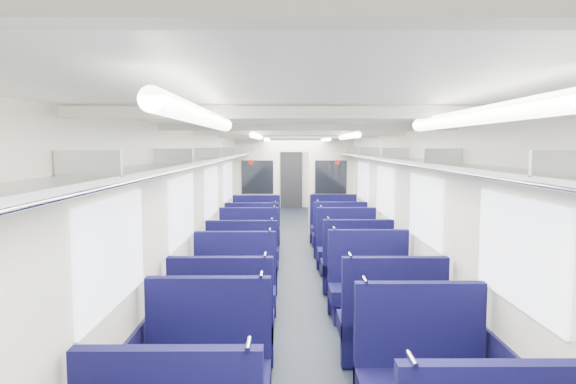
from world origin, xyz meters
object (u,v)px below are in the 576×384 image
seat_7 (423,384)px  seat_16 (253,241)px  seat_11 (369,291)px  seat_14 (249,253)px  seat_10 (234,294)px  seat_15 (347,253)px  bulkhead (294,184)px  seat_19 (334,229)px  seat_17 (339,240)px  seat_18 (256,231)px  end_door (291,179)px  seat_13 (356,269)px  seat_6 (207,375)px  seat_12 (243,270)px  seat_9 (391,328)px  seat_8 (223,328)px

seat_7 → seat_16: size_ratio=1.00×
seat_11 → seat_14: bearing=126.0°
seat_10 → seat_15: same height
bulkhead → seat_19: bulkhead is taller
seat_17 → seat_18: 1.94m
end_door → seat_13: size_ratio=1.78×
seat_14 → seat_17: 2.03m
seat_6 → seat_12: same height
seat_14 → seat_15: same height
seat_17 → seat_6: bearing=-106.1°
seat_13 → seat_15: 1.13m
seat_10 → seat_14: (0.00, 2.40, 0.00)m
seat_14 → seat_19: 2.89m
seat_10 → seat_15: bearing=55.3°
end_door → seat_7: end_door is taller
end_door → seat_9: size_ratio=1.78×
seat_19 → seat_18: bearing=-173.9°
bulkhead → seat_15: bulkhead is taller
seat_11 → seat_14: (-1.66, 2.28, 0.00)m
bulkhead → seat_19: 1.77m
seat_12 → seat_7: bearing=-64.8°
bulkhead → seat_17: size_ratio=2.49×
end_door → seat_18: end_door is taller
seat_11 → seat_15: (0.00, 2.28, 0.00)m
seat_7 → seat_11: bearing=90.0°
seat_7 → seat_19: (0.00, 7.09, 0.00)m
seat_13 → seat_19: (0.00, 3.50, 0.00)m
seat_6 → seat_19: size_ratio=1.00×
seat_9 → seat_17: size_ratio=1.00×
seat_7 → seat_19: bearing=90.0°
seat_16 → seat_7: bearing=-73.9°
end_door → seat_11: (0.83, -11.42, -0.65)m
seat_12 → seat_14: 1.20m
seat_11 → seat_19: (0.00, 4.64, 0.00)m
seat_12 → seat_10: bearing=-90.0°
bulkhead → seat_6: bulkhead is taller
end_door → seat_12: (-0.83, -10.34, -0.65)m
seat_10 → bulkhead: bearing=82.2°
seat_10 → seat_9: bearing=-34.9°
seat_9 → seat_19: bearing=90.0°
seat_8 → seat_15: bearing=64.9°
seat_9 → seat_18: 5.98m
seat_10 → seat_11: bearing=4.1°
seat_16 → seat_14: bearing=-90.0°
end_door → seat_7: (0.83, -13.87, -0.65)m
seat_7 → seat_18: same height
seat_6 → seat_8: same height
bulkhead → seat_12: 5.01m
seat_14 → seat_10: bearing=-90.0°
seat_9 → seat_14: same height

